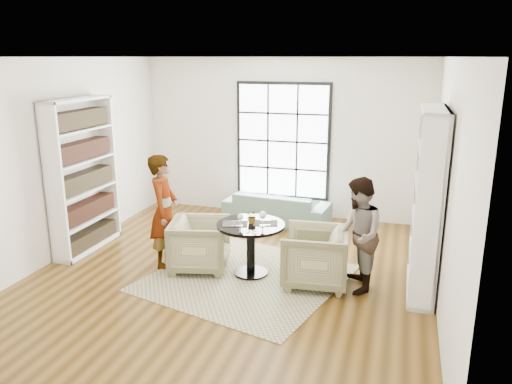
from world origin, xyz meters
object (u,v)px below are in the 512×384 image
(person_left, at_px, (164,211))
(person_right, at_px, (358,235))
(flower_centerpiece, at_px, (252,216))
(sofa, at_px, (277,207))
(wine_glass_left, at_px, (240,217))
(armchair_right, at_px, (315,257))
(pedestal_table, at_px, (251,238))
(wine_glass_right, at_px, (263,216))
(armchair_left, at_px, (200,244))

(person_left, relative_size, person_right, 1.09)
(person_right, distance_m, flower_centerpiece, 1.46)
(person_left, bearing_deg, flower_centerpiece, -99.03)
(sofa, height_order, wine_glass_left, wine_glass_left)
(person_right, bearing_deg, armchair_right, -102.35)
(sofa, bearing_deg, person_left, 71.36)
(sofa, bearing_deg, wine_glass_left, 98.53)
(sofa, distance_m, flower_centerpiece, 2.42)
(armchair_right, bearing_deg, wine_glass_left, -90.58)
(sofa, relative_size, flower_centerpiece, 9.70)
(wine_glass_left, height_order, flower_centerpiece, flower_centerpiece)
(sofa, distance_m, wine_glass_left, 2.58)
(pedestal_table, distance_m, wine_glass_right, 0.41)
(wine_glass_left, bearing_deg, armchair_right, 4.73)
(sofa, distance_m, wine_glass_right, 2.54)
(pedestal_table, bearing_deg, person_right, -1.97)
(armchair_left, height_order, flower_centerpiece, flower_centerpiece)
(pedestal_table, bearing_deg, flower_centerpiece, 59.96)
(armchair_right, bearing_deg, person_left, -95.86)
(flower_centerpiece, bearing_deg, person_left, -177.56)
(person_left, distance_m, wine_glass_right, 1.50)
(person_left, xyz_separation_m, wine_glass_right, (1.50, -0.02, 0.08))
(sofa, height_order, flower_centerpiece, flower_centerpiece)
(pedestal_table, relative_size, wine_glass_left, 5.27)
(pedestal_table, xyz_separation_m, armchair_right, (0.92, -0.05, -0.15))
(wine_glass_left, xyz_separation_m, flower_centerpiece, (0.12, 0.16, -0.03))
(pedestal_table, relative_size, person_left, 0.57)
(wine_glass_right, bearing_deg, flower_centerpiece, 155.51)
(person_right, bearing_deg, armchair_left, -102.90)
(pedestal_table, xyz_separation_m, wine_glass_left, (-0.10, -0.14, 0.34))
(pedestal_table, relative_size, armchair_right, 1.09)
(sofa, relative_size, person_right, 1.28)
(sofa, xyz_separation_m, person_right, (1.71, -2.42, 0.48))
(person_left, xyz_separation_m, wine_glass_left, (1.21, -0.11, 0.05))
(person_right, bearing_deg, sofa, -157.15)
(armchair_right, relative_size, wine_glass_right, 4.08)
(sofa, height_order, person_left, person_left)
(armchair_left, xyz_separation_m, person_right, (2.24, -0.02, 0.39))
(armchair_right, height_order, person_left, person_left)
(pedestal_table, distance_m, sofa, 2.40)
(flower_centerpiece, bearing_deg, pedestal_table, -120.04)
(armchair_left, height_order, wine_glass_left, wine_glass_left)
(sofa, distance_m, armchair_right, 2.68)
(person_right, relative_size, wine_glass_right, 7.16)
(person_left, xyz_separation_m, person_right, (2.79, -0.02, -0.07))
(pedestal_table, xyz_separation_m, flower_centerpiece, (0.02, 0.03, 0.31))
(armchair_left, xyz_separation_m, wine_glass_left, (0.66, -0.11, 0.51))
(armchair_right, xyz_separation_m, wine_glass_left, (-1.03, -0.09, 0.49))
(pedestal_table, xyz_separation_m, wine_glass_right, (0.19, -0.05, 0.36))
(armchair_left, xyz_separation_m, flower_centerpiece, (0.78, 0.06, 0.48))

